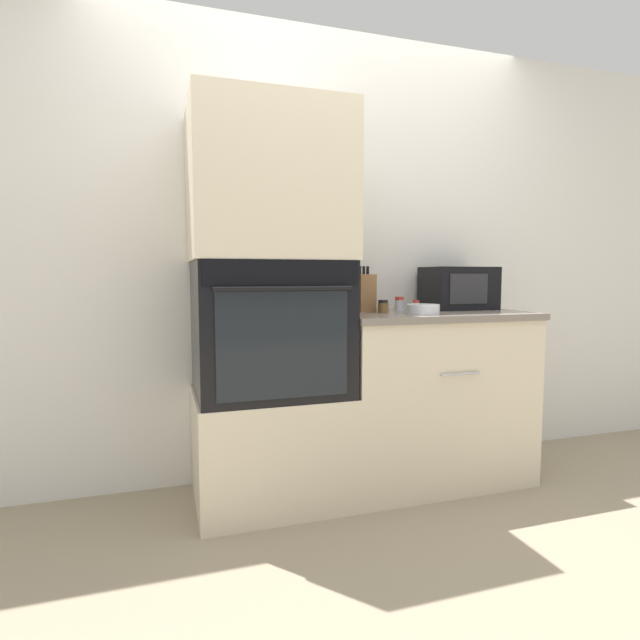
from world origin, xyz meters
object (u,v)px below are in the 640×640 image
Objects in this scene: microwave at (458,288)px; wall_oven at (270,327)px; condiment_jar_mid at (399,305)px; condiment_jar_far at (416,306)px; condiment_jar_near at (383,307)px; knife_block at (364,293)px; bowl at (423,309)px.

wall_oven is at bearing -173.61° from microwave.
condiment_jar_mid is (0.73, 0.04, 0.10)m from wall_oven.
condiment_jar_far is (0.79, -0.02, 0.09)m from wall_oven.
condiment_jar_mid is 1.25× the size of condiment_jar_far.
microwave is 0.57m from condiment_jar_near.
condiment_jar_near is at bearing 175.41° from condiment_jar_far.
wall_oven is 0.80m from condiment_jar_far.
microwave reaches higher than condiment_jar_near.
wall_oven reaches higher than knife_block.
bowl is at bearing -144.11° from microwave.
wall_oven is 4.30× the size of bowl.
wall_oven is 0.59m from knife_block.
condiment_jar_mid is at bearing 2.90° from wall_oven.
condiment_jar_far is at bearing 77.20° from bowl.
condiment_jar_far is at bearing -1.78° from wall_oven.
condiment_jar_near is (0.06, -0.13, -0.07)m from knife_block.
condiment_jar_near is 0.83× the size of condiment_jar_mid.
condiment_jar_far is at bearing -156.86° from microwave.
bowl is at bearing -42.37° from condiment_jar_near.
bowl is 2.04× the size of condiment_jar_mid.
knife_block is at bearing 112.44° from condiment_jar_near.
microwave is 0.45m from condiment_jar_mid.
condiment_jar_mid reaches higher than condiment_jar_far.
bowl is (-0.39, -0.28, -0.10)m from microwave.
condiment_jar_far is at bearing -42.43° from condiment_jar_mid.
knife_block reaches higher than condiment_jar_far.
microwave is at bearing 6.39° from wall_oven.
microwave is 0.49m from bowl.
condiment_jar_near reaches higher than bowl.
condiment_jar_mid is at bearing -167.79° from microwave.
knife_block reaches higher than microwave.
knife_block is at bearing 148.18° from condiment_jar_far.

